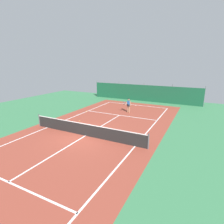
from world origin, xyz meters
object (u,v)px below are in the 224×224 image
tennis_net (85,130)px  tennis_player (129,105)px  tennis_ball_near_player (129,111)px  tennis_ball_midcourt (86,111)px  tennis_ball_by_sideline (79,121)px  parked_car (172,94)px

tennis_net → tennis_player: 7.86m
tennis_net → tennis_ball_near_player: bearing=88.7°
tennis_ball_near_player → tennis_ball_midcourt: bearing=-148.7°
tennis_net → tennis_ball_midcourt: (-4.11, 6.03, -0.48)m
tennis_player → tennis_ball_near_player: bearing=-52.7°
tennis_ball_by_sideline → tennis_ball_near_player: bearing=64.0°
tennis_ball_midcourt → tennis_ball_by_sideline: same height
tennis_player → tennis_ball_by_sideline: size_ratio=24.85×
tennis_player → tennis_ball_by_sideline: bearing=77.6°
tennis_ball_midcourt → tennis_ball_by_sideline: (1.44, -3.27, 0.00)m
tennis_net → tennis_ball_near_player: (0.20, 8.64, -0.48)m
tennis_ball_by_sideline → tennis_ball_midcourt: bearing=113.8°
tennis_ball_midcourt → tennis_ball_by_sideline: bearing=-66.2°
tennis_net → tennis_ball_near_player: size_ratio=153.33×
tennis_player → tennis_ball_near_player: (-0.26, 0.81, -0.93)m
tennis_ball_by_sideline → tennis_net: bearing=-46.0°
tennis_net → parked_car: (3.60, 18.17, 0.33)m
tennis_player → tennis_ball_midcourt: (-4.57, -1.81, -0.93)m
tennis_player → parked_car: bearing=-87.6°
tennis_player → parked_car: (3.14, 10.34, -0.12)m
tennis_ball_near_player → parked_car: bearing=70.4°
tennis_ball_near_player → tennis_ball_by_sideline: bearing=-116.0°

